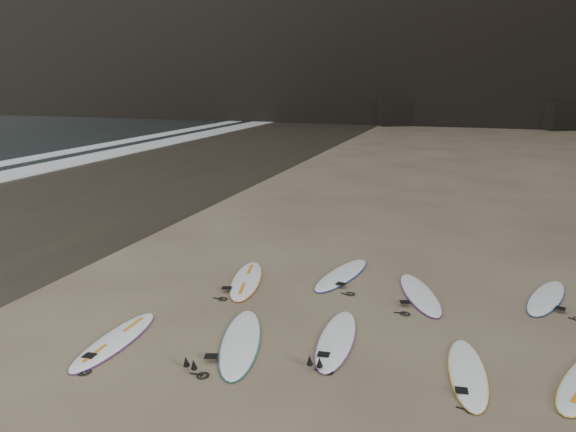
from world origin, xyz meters
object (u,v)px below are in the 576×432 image
surfboard_5 (246,280)px  surfboard_8 (546,297)px  surfboard_7 (420,294)px  surfboard_0 (115,340)px  surfboard_1 (241,341)px  surfboard_3 (468,372)px  surfboard_2 (336,339)px  surfboard_6 (342,274)px

surfboard_5 → surfboard_8: surfboard_5 is taller
surfboard_5 → surfboard_7: surfboard_5 is taller
surfboard_0 → surfboard_5: (1.00, 3.38, 0.00)m
surfboard_1 → surfboard_3: (3.65, 0.16, -0.01)m
surfboard_3 → surfboard_8: bearing=61.4°
surfboard_5 → surfboard_8: 6.23m
surfboard_5 → surfboard_8: size_ratio=1.09×
surfboard_1 → surfboard_3: 3.66m
surfboard_1 → surfboard_8: bearing=19.6°
surfboard_0 → surfboard_8: 8.38m
surfboard_2 → surfboard_8: size_ratio=1.06×
surfboard_3 → surfboard_7: bearing=101.8°
surfboard_2 → surfboard_5: (-2.55, 2.16, 0.00)m
surfboard_0 → surfboard_3: size_ratio=1.06×
surfboard_6 → surfboard_7: size_ratio=1.03×
surfboard_1 → surfboard_5: (-1.04, 2.77, -0.00)m
surfboard_1 → surfboard_3: bearing=-14.3°
surfboard_1 → surfboard_5: bearing=93.9°
surfboard_7 → surfboard_8: bearing=-6.2°
surfboard_8 → surfboard_6: bearing=-163.1°
surfboard_7 → surfboard_1: bearing=-150.6°
surfboard_3 → surfboard_0: bearing=-178.9°
surfboard_0 → surfboard_8: surfboard_0 is taller
surfboard_6 → surfboard_3: bearing=-40.9°
surfboard_7 → surfboard_5: bearing=165.4°
surfboard_3 → surfboard_6: surfboard_6 is taller
surfboard_3 → surfboard_7: surfboard_7 is taller
surfboard_0 → surfboard_6: bearing=55.0°
surfboard_2 → surfboard_5: bearing=135.4°
surfboard_1 → surfboard_6: size_ratio=1.05×
surfboard_2 → surfboard_8: bearing=36.9°
surfboard_3 → surfboard_6: bearing=121.0°
surfboard_1 → surfboard_6: (0.87, 3.77, -0.00)m
surfboard_2 → surfboard_3: surfboard_2 is taller
surfboard_2 → surfboard_6: surfboard_6 is taller
surfboard_2 → surfboard_5: surfboard_5 is taller
surfboard_5 → surfboard_8: (6.15, 0.99, -0.00)m
surfboard_2 → surfboard_1: bearing=-162.5°
surfboard_1 → surfboard_7: 4.11m
surfboard_6 → surfboard_8: (4.24, -0.01, -0.00)m
surfboard_3 → surfboard_7: 3.14m
surfboard_2 → surfboard_3: bearing=-16.2°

